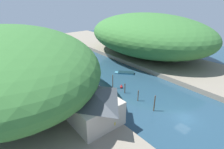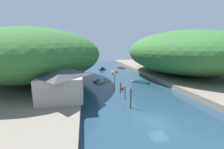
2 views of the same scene
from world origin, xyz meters
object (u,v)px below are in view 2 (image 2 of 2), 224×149
(boathouse_shed, at_px, (64,74))
(boat_white_cruiser, at_px, (139,82))
(waterfront_building, at_px, (62,81))
(boat_far_right_bank, at_px, (114,71))
(person_on_quay, at_px, (68,100))
(boat_moored_right, at_px, (102,80))
(boat_cabin_cruiser, at_px, (122,68))
(channel_buoy_near, at_px, (122,88))
(channel_buoy_far, at_px, (113,73))
(boat_open_rowboat, at_px, (103,69))

(boathouse_shed, bearing_deg, boat_white_cruiser, 6.30)
(waterfront_building, height_order, boat_far_right_bank, waterfront_building)
(waterfront_building, bearing_deg, person_on_quay, -73.26)
(boat_moored_right, xyz_separation_m, boat_far_right_bank, (7.36, 18.18, 0.00))
(boat_moored_right, distance_m, person_on_quay, 23.55)
(boat_cabin_cruiser, xyz_separation_m, channel_buoy_near, (-9.66, -37.96, 0.20))
(boat_white_cruiser, xyz_separation_m, boat_far_right_bank, (-3.56, 21.80, 0.09))
(boat_far_right_bank, bearing_deg, boathouse_shed, -140.80)
(boathouse_shed, distance_m, channel_buoy_far, 24.85)
(boat_white_cruiser, relative_size, boat_open_rowboat, 1.31)
(boat_cabin_cruiser, height_order, channel_buoy_far, channel_buoy_far)
(boathouse_shed, height_order, boat_open_rowboat, boathouse_shed)
(boat_moored_right, xyz_separation_m, boat_cabin_cruiser, (13.66, 27.64, -0.13))
(boat_far_right_bank, bearing_deg, waterfront_building, -129.48)
(boat_moored_right, height_order, channel_buoy_near, boat_moored_right)
(boathouse_shed, height_order, boat_moored_right, boathouse_shed)
(boat_open_rowboat, xyz_separation_m, person_on_quay, (-11.38, -46.04, 1.88))
(boat_white_cruiser, distance_m, person_on_quay, 26.54)
(boat_far_right_bank, height_order, channel_buoy_far, channel_buoy_far)
(boathouse_shed, relative_size, person_on_quay, 6.09)
(boat_moored_right, relative_size, boat_cabin_cruiser, 1.19)
(boat_moored_right, relative_size, boat_far_right_bank, 1.25)
(waterfront_building, relative_size, boat_white_cruiser, 1.81)
(boat_moored_right, distance_m, channel_buoy_far, 13.65)
(boat_open_rowboat, distance_m, channel_buoy_far, 11.93)
(boat_cabin_cruiser, relative_size, channel_buoy_near, 4.58)
(channel_buoy_far, bearing_deg, boat_cabin_cruiser, 62.87)
(channel_buoy_near, distance_m, channel_buoy_far, 22.74)
(boat_white_cruiser, relative_size, boat_moored_right, 0.99)
(boat_far_right_bank, height_order, channel_buoy_near, channel_buoy_near)
(waterfront_building, height_order, boat_open_rowboat, waterfront_building)
(boat_cabin_cruiser, bearing_deg, channel_buoy_far, 33.17)
(boat_cabin_cruiser, distance_m, channel_buoy_near, 39.17)
(boat_moored_right, bearing_deg, boat_cabin_cruiser, 124.43)
(boat_white_cruiser, height_order, channel_buoy_near, channel_buoy_near)
(waterfront_building, height_order, boat_white_cruiser, waterfront_building)
(boathouse_shed, relative_size, boat_moored_right, 1.79)
(waterfront_building, distance_m, channel_buoy_near, 15.75)
(boat_cabin_cruiser, bearing_deg, boathouse_shed, 24.51)
(boat_cabin_cruiser, bearing_deg, boat_far_right_bank, 26.64)
(boat_far_right_bank, xyz_separation_m, channel_buoy_far, (-1.53, -5.83, 0.04))
(boat_far_right_bank, xyz_separation_m, person_on_quay, (-15.44, -40.21, 1.97))
(boat_moored_right, distance_m, boat_far_right_bank, 19.61)
(boat_cabin_cruiser, height_order, person_on_quay, person_on_quay)
(boat_moored_right, xyz_separation_m, channel_buoy_near, (4.00, -10.32, 0.07))
(boathouse_shed, distance_m, boat_far_right_bank, 30.30)
(waterfront_building, xyz_separation_m, person_on_quay, (1.37, -4.57, -2.10))
(boat_far_right_bank, relative_size, person_on_quay, 2.72)
(person_on_quay, bearing_deg, boat_white_cruiser, -47.26)
(channel_buoy_near, relative_size, channel_buoy_far, 1.09)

